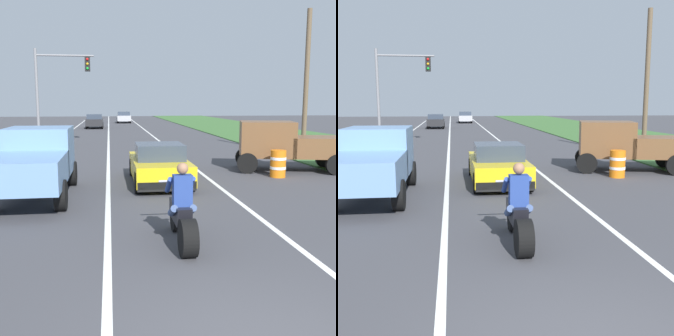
% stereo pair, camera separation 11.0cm
% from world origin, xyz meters
% --- Properties ---
extents(lane_stripe_left_solid, '(0.14, 120.00, 0.01)m').
position_xyz_m(lane_stripe_left_solid, '(-5.40, 20.00, 0.00)').
color(lane_stripe_left_solid, white).
rests_on(lane_stripe_left_solid, ground).
extents(lane_stripe_right_solid, '(0.14, 120.00, 0.01)m').
position_xyz_m(lane_stripe_right_solid, '(1.80, 20.00, 0.00)').
color(lane_stripe_right_solid, white).
rests_on(lane_stripe_right_solid, ground).
extents(lane_stripe_centre_dashed, '(0.14, 120.00, 0.01)m').
position_xyz_m(lane_stripe_centre_dashed, '(-1.80, 20.00, 0.00)').
color(lane_stripe_centre_dashed, white).
rests_on(lane_stripe_centre_dashed, ground).
extents(grass_verge_right, '(10.00, 120.00, 0.06)m').
position_xyz_m(grass_verge_right, '(11.92, 20.00, 0.03)').
color(grass_verge_right, '#3D6B33').
rests_on(grass_verge_right, ground).
extents(motorcycle_with_rider, '(0.70, 2.21, 1.62)m').
position_xyz_m(motorcycle_with_rider, '(-0.37, 3.83, 0.59)').
color(motorcycle_with_rider, black).
rests_on(motorcycle_with_rider, ground).
extents(sports_car_yellow, '(1.84, 4.30, 1.37)m').
position_xyz_m(sports_car_yellow, '(-0.07, 10.17, 0.63)').
color(sports_car_yellow, yellow).
rests_on(sports_car_yellow, ground).
extents(pickup_truck_left_lane_light_blue, '(2.02, 4.80, 1.98)m').
position_xyz_m(pickup_truck_left_lane_light_blue, '(-3.85, 8.47, 1.11)').
color(pickup_truck_left_lane_light_blue, '#6B93C6').
rests_on(pickup_truck_left_lane_light_blue, ground).
extents(pickup_truck_right_shoulder_brown, '(5.14, 3.14, 1.98)m').
position_xyz_m(pickup_truck_right_shoulder_brown, '(5.47, 12.08, 1.11)').
color(pickup_truck_right_shoulder_brown, brown).
rests_on(pickup_truck_right_shoulder_brown, ground).
extents(traffic_light_mast_near, '(3.62, 0.34, 6.00)m').
position_xyz_m(traffic_light_mast_near, '(-5.07, 23.36, 3.93)').
color(traffic_light_mast_near, gray).
rests_on(traffic_light_mast_near, ground).
extents(utility_pole_roadside, '(0.24, 0.24, 7.26)m').
position_xyz_m(utility_pole_roadside, '(8.09, 16.29, 3.63)').
color(utility_pole_roadside, brown).
rests_on(utility_pole_roadside, ground).
extents(construction_barrel_nearest, '(0.58, 0.58, 1.00)m').
position_xyz_m(construction_barrel_nearest, '(4.42, 10.71, 0.50)').
color(construction_barrel_nearest, orange).
rests_on(construction_barrel_nearest, ground).
extents(distant_car_far_ahead, '(1.80, 4.00, 1.50)m').
position_xyz_m(distant_car_far_ahead, '(-3.26, 41.47, 0.77)').
color(distant_car_far_ahead, '#262628').
rests_on(distant_car_far_ahead, ground).
extents(distant_car_further_ahead, '(1.80, 4.00, 1.50)m').
position_xyz_m(distant_car_further_ahead, '(0.22, 52.94, 0.77)').
color(distant_car_further_ahead, '#B2B2B7').
rests_on(distant_car_further_ahead, ground).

